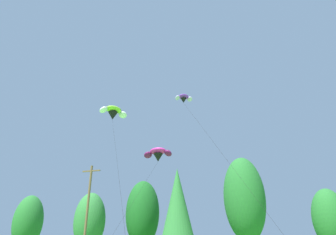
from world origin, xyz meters
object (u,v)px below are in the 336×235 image
parafoil_kite_high_magenta (158,154)px  parafoil_kite_far_purple (184,99)px  utility_pole (87,214)px  parafoil_kite_mid_lime_white (113,112)px

parafoil_kite_high_magenta → parafoil_kite_far_purple: bearing=49.1°
utility_pole → parafoil_kite_high_magenta: (7.71, 0.72, 6.23)m
parafoil_kite_mid_lime_white → parafoil_kite_far_purple: (8.30, 2.92, 2.17)m
utility_pole → parafoil_kite_mid_lime_white: bearing=18.2°
utility_pole → parafoil_kite_far_purple: size_ratio=0.57×
parafoil_kite_mid_lime_white → parafoil_kite_far_purple: 9.06m
utility_pole → parafoil_kite_far_purple: bearing=19.2°
utility_pole → parafoil_kite_high_magenta: size_ratio=0.99×
parafoil_kite_mid_lime_white → utility_pole: bearing=-161.8°
parafoil_kite_mid_lime_white → parafoil_kite_far_purple: parafoil_kite_far_purple is taller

